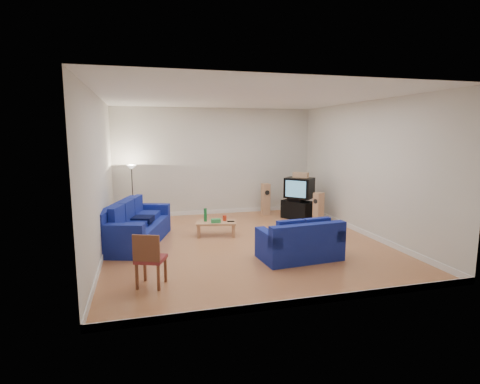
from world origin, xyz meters
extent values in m
cube|color=#99542F|center=(0.00, 0.00, 0.00)|extent=(6.00, 6.50, 0.01)
cube|color=white|center=(0.00, 0.00, 3.20)|extent=(6.00, 6.50, 0.01)
cube|color=silver|center=(0.00, 3.25, 1.60)|extent=(6.00, 0.01, 3.20)
cube|color=silver|center=(0.00, -3.25, 1.60)|extent=(6.00, 0.01, 3.20)
cube|color=silver|center=(-3.00, 0.00, 1.60)|extent=(0.01, 6.50, 3.20)
cube|color=silver|center=(3.00, 0.00, 1.60)|extent=(0.01, 6.50, 3.20)
cube|color=white|center=(0.00, 3.24, 0.06)|extent=(6.00, 0.02, 0.12)
cube|color=white|center=(0.00, -3.24, 0.06)|extent=(6.00, 0.02, 0.12)
cube|color=white|center=(-2.99, 0.00, 0.06)|extent=(0.02, 6.50, 0.12)
cube|color=white|center=(2.99, 0.00, 0.06)|extent=(0.02, 6.50, 0.12)
cube|color=navy|center=(-2.36, 0.58, 0.22)|extent=(1.66, 2.53, 0.45)
cube|color=navy|center=(-2.73, 0.69, 0.67)|extent=(0.92, 2.30, 0.46)
cube|color=navy|center=(-2.04, 1.58, 0.57)|extent=(1.03, 0.53, 0.25)
cube|color=navy|center=(-2.67, -0.42, 0.57)|extent=(1.03, 0.53, 0.25)
cube|color=black|center=(-2.21, 0.53, 0.55)|extent=(0.53, 0.53, 0.13)
cube|color=navy|center=(0.75, -1.31, 0.19)|extent=(1.61, 0.99, 0.38)
cube|color=navy|center=(0.78, -1.64, 0.58)|extent=(1.56, 0.32, 0.39)
cube|color=navy|center=(0.08, -1.37, 0.49)|extent=(0.27, 0.88, 0.22)
cube|color=navy|center=(1.42, -1.26, 0.49)|extent=(0.27, 0.88, 0.22)
cube|color=black|center=(0.74, -1.18, 0.47)|extent=(0.39, 0.39, 0.11)
cube|color=tan|center=(-0.50, 0.75, 0.32)|extent=(1.01, 0.64, 0.05)
cube|color=tan|center=(-0.95, 0.65, 0.15)|extent=(0.07, 0.07, 0.29)
cube|color=tan|center=(-0.88, 1.01, 0.15)|extent=(0.07, 0.07, 0.29)
cube|color=tan|center=(-0.13, 0.49, 0.15)|extent=(0.07, 0.07, 0.29)
cube|color=tan|center=(-0.06, 0.85, 0.15)|extent=(0.07, 0.07, 0.29)
cylinder|color=#197233|center=(-0.74, 0.86, 0.50)|extent=(0.08, 0.08, 0.32)
cube|color=green|center=(-0.53, 0.66, 0.39)|extent=(0.23, 0.13, 0.09)
cylinder|color=red|center=(-0.28, 0.81, 0.41)|extent=(0.11, 0.11, 0.13)
cube|color=black|center=(-0.16, 0.66, 0.35)|extent=(0.18, 0.08, 0.02)
cube|color=black|center=(2.13, 1.94, 0.26)|extent=(0.85, 0.98, 0.53)
cube|color=black|center=(2.09, 1.95, 0.58)|extent=(0.54, 0.55, 0.10)
cube|color=black|center=(2.15, 1.88, 0.91)|extent=(0.91, 0.91, 0.58)
cube|color=teal|center=(1.95, 1.68, 0.91)|extent=(0.43, 0.44, 0.46)
cube|color=tan|center=(2.19, 1.89, 1.28)|extent=(0.43, 0.42, 0.15)
cube|color=tan|center=(1.42, 2.70, 0.47)|extent=(0.22, 0.28, 0.95)
cylinder|color=black|center=(1.41, 2.56, 0.70)|extent=(0.14, 0.02, 0.14)
cube|color=tan|center=(2.45, 1.26, 0.43)|extent=(0.31, 0.28, 0.85)
cylinder|color=black|center=(2.33, 1.21, 0.63)|extent=(0.07, 0.12, 0.13)
cylinder|color=black|center=(-2.45, 2.70, 0.01)|extent=(0.20, 0.20, 0.03)
cylinder|color=black|center=(-2.45, 2.70, 0.77)|extent=(0.03, 0.03, 1.49)
cone|color=white|center=(-2.45, 2.70, 1.54)|extent=(0.27, 0.27, 0.12)
cube|color=brown|center=(-2.33, -2.04, 0.21)|extent=(0.05, 0.05, 0.43)
cube|color=brown|center=(-2.20, -1.71, 0.21)|extent=(0.05, 0.05, 0.43)
cube|color=brown|center=(-2.01, -2.17, 0.21)|extent=(0.05, 0.05, 0.43)
cube|color=brown|center=(-1.88, -1.84, 0.21)|extent=(0.05, 0.05, 0.43)
cube|color=maroon|center=(-2.11, -1.94, 0.45)|extent=(0.56, 0.56, 0.06)
cube|color=brown|center=(-2.18, -2.12, 0.68)|extent=(0.41, 0.19, 0.43)
camera|label=1|loc=(-2.21, -7.88, 2.44)|focal=28.00mm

